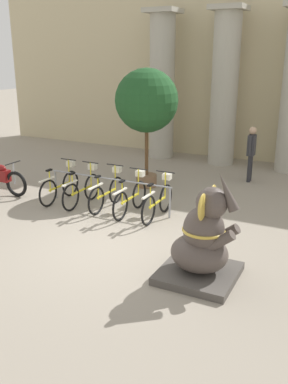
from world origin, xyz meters
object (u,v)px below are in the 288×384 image
at_px(bicycle_0, 60,185).
at_px(elephant_statue, 203,243).
at_px(bicycle_2, 107,192).
at_px(bicycle_1, 82,189).
at_px(bicycle_4, 158,201).
at_px(person_pedestrian, 251,149).
at_px(potted_tree, 147,103).
at_px(bicycle_3, 131,197).

xyz_separation_m(bicycle_0, elephant_statue, (4.68, -2.22, 0.25)).
xyz_separation_m(bicycle_0, bicycle_2, (1.40, 0.05, 0.00)).
xyz_separation_m(bicycle_1, bicycle_2, (0.70, 0.06, 0.00)).
bearing_deg(bicycle_4, person_pedestrian, 73.21).
relative_size(bicycle_0, bicycle_4, 1.00).
distance_m(bicycle_4, person_pedestrian, 4.19).
bearing_deg(bicycle_1, bicycle_4, 0.73).
bearing_deg(bicycle_4, bicycle_1, -179.27).
bearing_deg(bicycle_4, bicycle_2, 178.64).
xyz_separation_m(bicycle_0, bicycle_4, (2.81, 0.02, 0.00)).
height_order(bicycle_2, bicycle_4, same).
distance_m(bicycle_0, elephant_statue, 5.19).
relative_size(bicycle_1, bicycle_4, 1.00).
relative_size(elephant_statue, person_pedestrian, 1.18).
bearing_deg(potted_tree, bicycle_3, -73.22).
bearing_deg(bicycle_4, elephant_statue, -50.17).
relative_size(bicycle_1, bicycle_2, 1.00).
bearing_deg(bicycle_0, bicycle_2, 2.02).
bearing_deg(potted_tree, bicycle_4, -57.55).
height_order(bicycle_0, person_pedestrian, person_pedestrian).
relative_size(bicycle_0, person_pedestrian, 0.99).
height_order(bicycle_0, elephant_statue, elephant_statue).
height_order(bicycle_2, potted_tree, potted_tree).
height_order(bicycle_3, bicycle_4, same).
distance_m(bicycle_1, elephant_statue, 4.56).
distance_m(bicycle_0, person_pedestrian, 5.69).
distance_m(elephant_statue, potted_tree, 5.71).
xyz_separation_m(bicycle_2, potted_tree, (0.05, 2.10, 2.00)).
bearing_deg(bicycle_1, person_pedestrian, 50.43).
xyz_separation_m(bicycle_3, elephant_statue, (2.57, -2.20, 0.25)).
height_order(bicycle_0, potted_tree, potted_tree).
xyz_separation_m(bicycle_0, bicycle_3, (2.11, -0.02, 0.00)).
bearing_deg(person_pedestrian, bicycle_2, -123.45).
xyz_separation_m(elephant_statue, potted_tree, (-3.23, 4.38, 1.75)).
xyz_separation_m(bicycle_3, person_pedestrian, (1.90, 4.01, 0.58)).
bearing_deg(bicycle_0, potted_tree, 56.03).
distance_m(bicycle_1, person_pedestrian, 5.22).
bearing_deg(potted_tree, elephant_statue, -53.60).
relative_size(bicycle_0, potted_tree, 0.49).
height_order(bicycle_0, bicycle_3, same).
height_order(bicycle_1, elephant_statue, elephant_statue).
height_order(bicycle_3, potted_tree, potted_tree).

